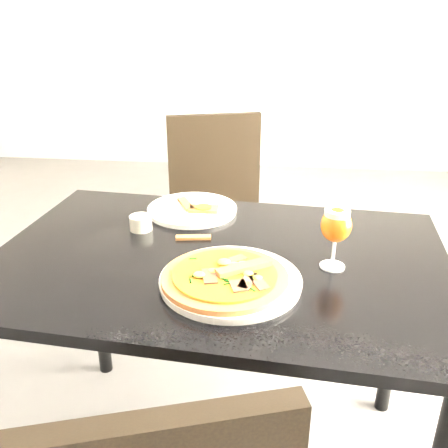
# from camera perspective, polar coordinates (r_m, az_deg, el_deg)

# --- Properties ---
(ground) EXTENTS (6.00, 6.00, 0.00)m
(ground) POSITION_cam_1_polar(r_m,az_deg,el_deg) (1.97, -3.97, -19.96)
(ground) COLOR #5B5B5D
(ground) RESTS_ON ground
(dining_table) EXTENTS (1.26, 0.90, 0.75)m
(dining_table) POSITION_cam_1_polar(r_m,az_deg,el_deg) (1.37, -0.60, -6.95)
(dining_table) COLOR black
(dining_table) RESTS_ON ground
(chair_far) EXTENTS (0.53, 0.53, 0.93)m
(chair_far) POSITION_cam_1_polar(r_m,az_deg,el_deg) (2.18, -0.51, 0.95)
(chair_far) COLOR black
(chair_far) RESTS_ON ground
(plate_main) EXTENTS (0.38, 0.38, 0.02)m
(plate_main) POSITION_cam_1_polar(r_m,az_deg,el_deg) (1.19, 0.75, -6.53)
(plate_main) COLOR white
(plate_main) RESTS_ON dining_table
(pizza) EXTENTS (0.30, 0.30, 0.03)m
(pizza) POSITION_cam_1_polar(r_m,az_deg,el_deg) (1.17, 0.14, -6.00)
(pizza) COLOR #A45727
(pizza) RESTS_ON plate_main
(plate_second) EXTENTS (0.37, 0.37, 0.02)m
(plate_second) POSITION_cam_1_polar(r_m,az_deg,el_deg) (1.60, -3.65, 1.66)
(plate_second) COLOR white
(plate_second) RESTS_ON dining_table
(crust_scraps) EXTENTS (0.15, 0.12, 0.01)m
(crust_scraps) POSITION_cam_1_polar(r_m,az_deg,el_deg) (1.59, -3.04, 1.95)
(crust_scraps) COLOR #A45727
(crust_scraps) RESTS_ON plate_second
(loose_crust) EXTENTS (0.10, 0.04, 0.01)m
(loose_crust) POSITION_cam_1_polar(r_m,az_deg,el_deg) (1.42, -3.52, -1.54)
(loose_crust) COLOR #A45727
(loose_crust) RESTS_ON dining_table
(sauce_cup) EXTENTS (0.07, 0.07, 0.04)m
(sauce_cup) POSITION_cam_1_polar(r_m,az_deg,el_deg) (1.49, -9.50, 0.21)
(sauce_cup) COLOR beige
(sauce_cup) RESTS_ON dining_table
(beer_glass) EXTENTS (0.08, 0.08, 0.16)m
(beer_glass) POSITION_cam_1_polar(r_m,az_deg,el_deg) (1.25, 12.70, -0.16)
(beer_glass) COLOR silver
(beer_glass) RESTS_ON dining_table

